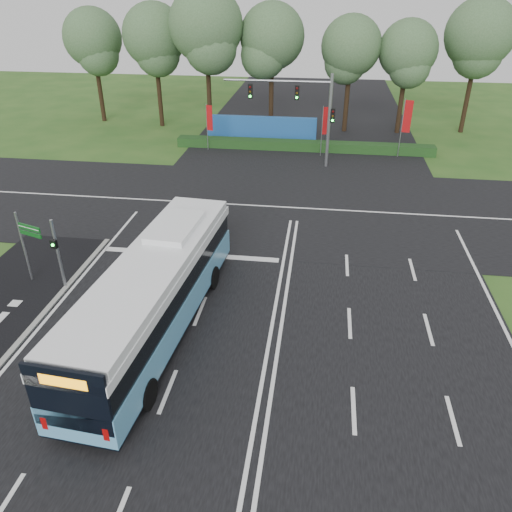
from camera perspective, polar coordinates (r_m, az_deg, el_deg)
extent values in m
plane|color=#26501A|center=(22.07, 2.01, -7.05)|extent=(120.00, 120.00, 0.00)
cube|color=black|center=(22.06, 2.02, -7.01)|extent=(20.00, 120.00, 0.04)
cube|color=black|center=(32.50, 4.24, 5.51)|extent=(120.00, 14.00, 0.05)
cube|color=gray|center=(22.88, -25.23, -8.65)|extent=(0.25, 18.00, 0.12)
cube|color=#579FCA|center=(21.06, -11.25, -5.82)|extent=(3.73, 13.14, 1.19)
cube|color=black|center=(21.37, -11.11, -7.01)|extent=(3.70, 13.08, 0.32)
cube|color=black|center=(20.47, -11.54, -3.34)|extent=(3.61, 12.94, 1.03)
cube|color=white|center=(20.13, -11.72, -1.78)|extent=(3.73, 13.14, 0.38)
cube|color=white|center=(19.95, -11.82, -0.85)|extent=(3.64, 12.62, 0.38)
cube|color=white|center=(21.98, -9.20, 3.33)|extent=(1.98, 3.37, 0.27)
cube|color=black|center=(16.07, -20.62, -15.18)|extent=(2.62, 0.33, 2.38)
cube|color=orange|center=(15.55, -21.18, -13.26)|extent=(1.51, 0.18, 0.38)
cylinder|color=black|center=(24.64, -10.63, -1.79)|extent=(0.39, 1.14, 1.12)
cylinder|color=black|center=(23.85, -4.96, -2.49)|extent=(0.39, 1.14, 1.12)
cylinder|color=black|center=(19.17, -19.45, -13.51)|extent=(0.39, 1.14, 1.12)
cylinder|color=black|center=(18.13, -12.29, -15.17)|extent=(0.39, 1.14, 1.12)
cylinder|color=gray|center=(24.92, -21.64, 0.12)|extent=(0.14, 0.14, 3.58)
cube|color=black|center=(24.49, -22.11, 1.28)|extent=(0.32, 0.23, 0.41)
sphere|color=#19F233|center=(24.41, -22.21, 1.17)|extent=(0.14, 0.14, 0.14)
cylinder|color=gray|center=(26.16, -24.98, 0.89)|extent=(0.11, 0.11, 3.67)
cube|color=#0D4C16|center=(25.16, -24.53, 2.96)|extent=(1.32, 0.50, 0.28)
cube|color=#0D4C16|center=(25.29, -24.38, 2.31)|extent=(1.32, 0.50, 0.20)
cube|color=white|center=(25.13, -24.57, 2.92)|extent=(1.22, 0.42, 0.04)
cylinder|color=gray|center=(43.80, -5.62, 14.42)|extent=(0.06, 0.06, 3.92)
cube|color=#A00D0F|center=(43.46, -5.33, 15.44)|extent=(0.51, 0.19, 2.09)
cylinder|color=gray|center=(42.28, 7.53, 13.90)|extent=(0.06, 0.06, 4.12)
cube|color=#A00D0F|center=(42.15, 8.01, 15.05)|extent=(0.53, 0.21, 2.19)
cylinder|color=gray|center=(43.24, 16.28, 13.80)|extent=(0.07, 0.07, 4.75)
cube|color=#A00D0F|center=(42.97, 16.94, 15.00)|extent=(0.62, 0.19, 2.53)
cylinder|color=gray|center=(39.40, 8.34, 14.90)|extent=(0.24, 0.24, 7.00)
cylinder|color=gray|center=(38.97, 2.43, 19.37)|extent=(8.00, 0.16, 0.16)
cube|color=black|center=(39.00, 4.71, 18.12)|extent=(0.32, 0.28, 1.05)
cube|color=black|center=(39.35, -0.65, 18.30)|extent=(0.32, 0.28, 1.05)
cube|color=black|center=(39.29, 8.77, 15.58)|extent=(0.32, 0.28, 1.05)
cube|color=#163914|center=(44.11, 5.44, 12.43)|extent=(22.00, 1.20, 0.80)
cube|color=#1B4F94|center=(46.64, 0.58, 14.37)|extent=(10.00, 0.30, 2.20)
cylinder|color=black|center=(55.46, -17.51, 18.36)|extent=(0.44, 0.44, 7.59)
sphere|color=#385632|center=(54.92, -18.20, 22.64)|extent=(5.59, 5.59, 5.59)
cylinder|color=black|center=(51.99, -11.07, 18.67)|extent=(0.44, 0.44, 7.95)
sphere|color=#385632|center=(51.41, -11.57, 23.47)|extent=(5.86, 5.86, 5.86)
cylinder|color=black|center=(49.19, -5.44, 19.05)|extent=(0.44, 0.44, 8.94)
sphere|color=#385632|center=(48.57, -5.73, 24.80)|extent=(6.59, 6.59, 6.59)
cylinder|color=black|center=(49.94, 1.76, 18.77)|extent=(0.44, 0.44, 8.00)
sphere|color=#385632|center=(49.33, 1.85, 23.82)|extent=(5.89, 5.89, 5.89)
cylinder|color=black|center=(49.87, 10.40, 17.92)|extent=(0.44, 0.44, 7.33)
sphere|color=#385632|center=(49.27, 10.85, 22.53)|extent=(5.40, 5.40, 5.40)
cylinder|color=black|center=(50.41, 16.34, 17.26)|extent=(0.44, 0.44, 7.10)
sphere|color=#385632|center=(49.82, 17.01, 21.64)|extent=(5.23, 5.23, 5.23)
cylinder|color=black|center=(52.60, 23.19, 17.29)|extent=(0.44, 0.44, 8.31)
sphere|color=#385632|center=(52.02, 24.24, 22.18)|extent=(6.13, 6.13, 6.13)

